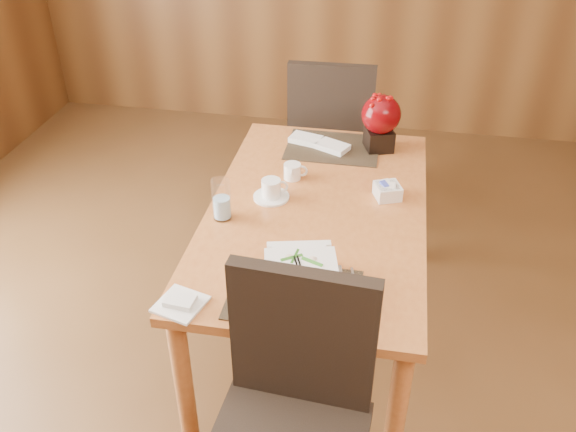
% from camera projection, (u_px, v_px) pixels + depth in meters
% --- Properties ---
extents(dining_table, '(0.90, 1.50, 0.75)m').
position_uv_depth(dining_table, '(316.00, 227.00, 2.60)').
color(dining_table, '#C16E35').
rests_on(dining_table, ground).
extents(placemat_near, '(0.45, 0.33, 0.01)m').
position_uv_depth(placemat_near, '(294.00, 294.00, 2.10)').
color(placemat_near, black).
rests_on(placemat_near, dining_table).
extents(placemat_far, '(0.45, 0.33, 0.01)m').
position_uv_depth(placemat_far, '(333.00, 147.00, 2.99)').
color(placemat_far, black).
rests_on(placemat_far, dining_table).
extents(soup_setting, '(0.32, 0.32, 0.11)m').
position_uv_depth(soup_setting, '(301.00, 275.00, 2.11)').
color(soup_setting, white).
rests_on(soup_setting, dining_table).
extents(coffee_cup, '(0.16, 0.16, 0.09)m').
position_uv_depth(coffee_cup, '(271.00, 190.00, 2.60)').
color(coffee_cup, white).
rests_on(coffee_cup, dining_table).
extents(water_glass, '(0.09, 0.09, 0.18)m').
position_uv_depth(water_glass, '(221.00, 199.00, 2.44)').
color(water_glass, silver).
rests_on(water_glass, dining_table).
extents(creamer_jug, '(0.11, 0.11, 0.07)m').
position_uv_depth(creamer_jug, '(292.00, 171.00, 2.73)').
color(creamer_jug, white).
rests_on(creamer_jug, dining_table).
extents(sugar_caddy, '(0.13, 0.13, 0.06)m').
position_uv_depth(sugar_caddy, '(387.00, 191.00, 2.60)').
color(sugar_caddy, white).
rests_on(sugar_caddy, dining_table).
extents(berry_decor, '(0.19, 0.19, 0.28)m').
position_uv_depth(berry_decor, '(381.00, 119.00, 2.90)').
color(berry_decor, black).
rests_on(berry_decor, dining_table).
extents(napkins_far, '(0.32, 0.21, 0.03)m').
position_uv_depth(napkins_far, '(321.00, 143.00, 2.99)').
color(napkins_far, white).
rests_on(napkins_far, dining_table).
extents(bread_plate, '(0.19, 0.19, 0.01)m').
position_uv_depth(bread_plate, '(180.00, 304.00, 2.05)').
color(bread_plate, white).
rests_on(bread_plate, dining_table).
extents(near_chair, '(0.52, 0.52, 1.04)m').
position_uv_depth(near_chair, '(292.00, 410.00, 1.90)').
color(near_chair, black).
rests_on(near_chair, ground).
extents(far_chair, '(0.50, 0.50, 1.04)m').
position_uv_depth(far_chair, '(331.00, 133.00, 3.49)').
color(far_chair, black).
rests_on(far_chair, ground).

